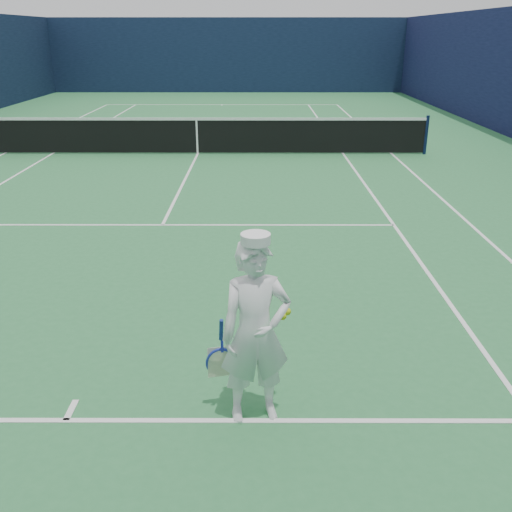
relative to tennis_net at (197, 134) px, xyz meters
The scene contains 5 objects.
ground 0.55m from the tennis_net, ahead, with size 80.00×80.00×0.00m, color #2C743F.
court_markings 0.55m from the tennis_net, ahead, with size 11.03×23.83×0.01m.
windscreen_fence 1.45m from the tennis_net, ahead, with size 20.12×36.12×4.00m.
tennis_net is the anchor object (origin of this frame).
tennis_player 11.91m from the tennis_net, 81.94° to the right, with size 0.81×0.52×1.71m.
Camera 1 is at (1.69, -16.02, 3.18)m, focal length 40.00 mm.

